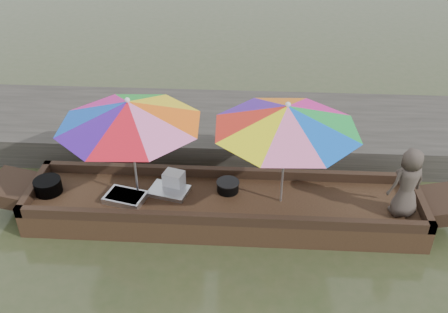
# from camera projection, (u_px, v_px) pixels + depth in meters

# --- Properties ---
(water) EXTENTS (80.00, 80.00, 0.00)m
(water) POSITION_uv_depth(u_px,v_px,m) (224.00, 218.00, 7.29)
(water) COLOR #353F21
(water) RESTS_ON ground
(dock) EXTENTS (22.00, 2.20, 0.50)m
(dock) POSITION_uv_depth(u_px,v_px,m) (231.00, 129.00, 9.01)
(dock) COLOR #2D2B26
(dock) RESTS_ON ground
(boat_hull) EXTENTS (5.58, 1.20, 0.35)m
(boat_hull) POSITION_uv_depth(u_px,v_px,m) (224.00, 208.00, 7.20)
(boat_hull) COLOR black
(boat_hull) RESTS_ON water
(cooking_pot) EXTENTS (0.39, 0.39, 0.21)m
(cooking_pot) POSITION_uv_depth(u_px,v_px,m) (48.00, 186.00, 7.19)
(cooking_pot) COLOR black
(cooking_pot) RESTS_ON boat_hull
(tray_crayfish) EXTENTS (0.63, 0.51, 0.09)m
(tray_crayfish) POSITION_uv_depth(u_px,v_px,m) (125.00, 197.00, 7.05)
(tray_crayfish) COLOR silver
(tray_crayfish) RESTS_ON boat_hull
(tray_scallop) EXTENTS (0.63, 0.51, 0.06)m
(tray_scallop) POSITION_uv_depth(u_px,v_px,m) (169.00, 191.00, 7.21)
(tray_scallop) COLOR silver
(tray_scallop) RESTS_ON boat_hull
(charcoal_grill) EXTENTS (0.31, 0.31, 0.15)m
(charcoal_grill) POSITION_uv_depth(u_px,v_px,m) (228.00, 187.00, 7.22)
(charcoal_grill) COLOR black
(charcoal_grill) RESTS_ON boat_hull
(supply_bag) EXTENTS (0.33, 0.29, 0.26)m
(supply_bag) POSITION_uv_depth(u_px,v_px,m) (174.00, 180.00, 7.27)
(supply_bag) COLOR silver
(supply_bag) RESTS_ON boat_hull
(vendor) EXTENTS (0.58, 0.48, 1.02)m
(vendor) POSITION_uv_depth(u_px,v_px,m) (408.00, 183.00, 6.56)
(vendor) COLOR #443A32
(vendor) RESTS_ON boat_hull
(umbrella_bow) EXTENTS (2.50, 2.50, 1.55)m
(umbrella_bow) POSITION_uv_depth(u_px,v_px,m) (133.00, 150.00, 6.75)
(umbrella_bow) COLOR #FF620C
(umbrella_bow) RESTS_ON boat_hull
(umbrella_stern) EXTENTS (2.52, 2.52, 1.55)m
(umbrella_stern) POSITION_uv_depth(u_px,v_px,m) (284.00, 155.00, 6.64)
(umbrella_stern) COLOR green
(umbrella_stern) RESTS_ON boat_hull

